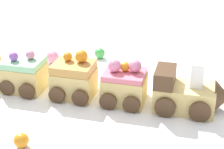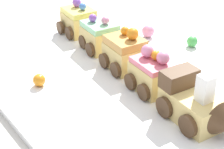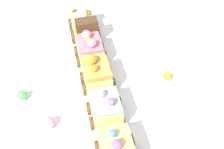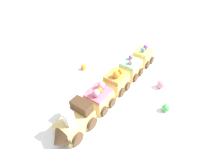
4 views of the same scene
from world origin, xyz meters
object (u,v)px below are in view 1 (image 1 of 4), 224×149
(cake_car_caramel, at_px, (74,79))
(gumball_orange, at_px, (21,140))
(cake_train_locomotive, at_px, (190,94))
(cake_car_strawberry, at_px, (124,85))
(cake_car_mint, at_px, (24,75))
(gumball_pink, at_px, (53,57))
(gumball_green, at_px, (100,53))

(cake_car_caramel, relative_size, gumball_orange, 3.77)
(cake_train_locomotive, relative_size, cake_car_strawberry, 1.58)
(cake_car_mint, height_order, gumball_pink, cake_car_mint)
(gumball_orange, bearing_deg, cake_car_mint, 108.98)
(gumball_green, bearing_deg, cake_train_locomotive, -45.67)
(gumball_pink, height_order, gumball_orange, gumball_pink)
(cake_car_strawberry, height_order, gumball_orange, cake_car_strawberry)
(cake_car_caramel, distance_m, gumball_green, 0.17)
(cake_car_caramel, relative_size, cake_car_mint, 1.03)
(cake_car_caramel, xyz_separation_m, gumball_orange, (-0.03, -0.16, -0.02))
(cake_car_strawberry, height_order, cake_car_caramel, cake_car_caramel)
(cake_car_strawberry, relative_size, gumball_green, 3.48)
(cake_car_strawberry, distance_m, gumball_orange, 0.19)
(cake_car_strawberry, distance_m, gumball_green, 0.19)
(cake_train_locomotive, relative_size, gumball_pink, 4.59)
(gumball_pink, bearing_deg, cake_car_strawberry, -38.96)
(cake_train_locomotive, height_order, gumball_pink, cake_train_locomotive)
(gumball_green, bearing_deg, cake_car_strawberry, -66.83)
(cake_car_mint, bearing_deg, gumball_orange, -65.71)
(cake_car_strawberry, bearing_deg, gumball_green, 118.47)
(cake_car_mint, distance_m, gumball_pink, 0.12)
(cake_car_strawberry, bearing_deg, gumball_orange, -124.06)
(gumball_orange, distance_m, gumball_green, 0.32)
(gumball_pink, bearing_deg, cake_car_caramel, -58.03)
(cake_car_caramel, bearing_deg, cake_train_locomotive, -0.11)
(cake_car_mint, distance_m, gumball_green, 0.19)
(cake_train_locomotive, distance_m, cake_car_strawberry, 0.11)
(cake_car_strawberry, xyz_separation_m, cake_car_mint, (-0.18, 0.02, -0.00))
(cake_train_locomotive, height_order, cake_car_caramel, same)
(cake_train_locomotive, bearing_deg, gumball_orange, -143.30)
(cake_train_locomotive, height_order, cake_car_strawberry, cake_train_locomotive)
(gumball_pink, bearing_deg, gumball_orange, -81.40)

